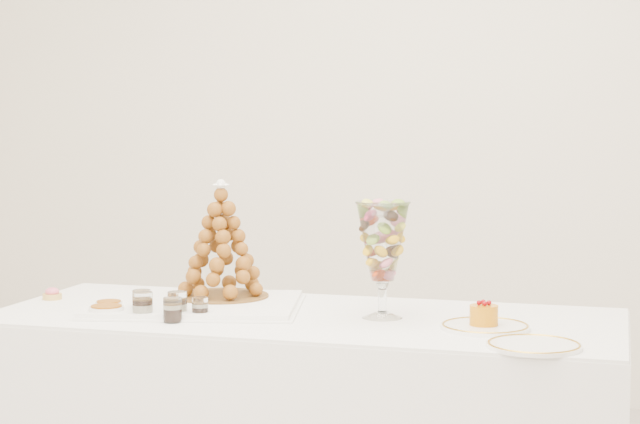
% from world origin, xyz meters
% --- Properties ---
extents(lace_tray, '(0.69, 0.57, 0.02)m').
position_xyz_m(lace_tray, '(-0.38, 0.19, 0.70)').
color(lace_tray, white).
rests_on(lace_tray, buffet_table).
extents(macaron_vase, '(0.15, 0.15, 0.33)m').
position_xyz_m(macaron_vase, '(0.19, 0.19, 0.90)').
color(macaron_vase, white).
rests_on(macaron_vase, buffet_table).
extents(cake_plate, '(0.24, 0.24, 0.01)m').
position_xyz_m(cake_plate, '(0.50, 0.11, 0.70)').
color(cake_plate, white).
rests_on(cake_plate, buffet_table).
extents(spare_plate, '(0.24, 0.24, 0.01)m').
position_xyz_m(spare_plate, '(0.64, -0.09, 0.69)').
color(spare_plate, white).
rests_on(spare_plate, buffet_table).
extents(pink_tart, '(0.06, 0.06, 0.04)m').
position_xyz_m(pink_tart, '(-0.87, 0.21, 0.71)').
color(pink_tart, tan).
rests_on(pink_tart, buffet_table).
extents(verrine_a, '(0.06, 0.06, 0.07)m').
position_xyz_m(verrine_a, '(-0.49, 0.05, 0.73)').
color(verrine_a, white).
rests_on(verrine_a, buffet_table).
extents(verrine_b, '(0.06, 0.06, 0.08)m').
position_xyz_m(verrine_b, '(-0.37, 0.03, 0.73)').
color(verrine_b, white).
rests_on(verrine_b, buffet_table).
extents(verrine_c, '(0.05, 0.05, 0.06)m').
position_xyz_m(verrine_c, '(-0.30, 0.03, 0.72)').
color(verrine_c, white).
rests_on(verrine_c, buffet_table).
extents(verrine_d, '(0.07, 0.07, 0.08)m').
position_xyz_m(verrine_d, '(-0.45, -0.02, 0.73)').
color(verrine_d, white).
rests_on(verrine_d, buffet_table).
extents(verrine_e, '(0.05, 0.05, 0.07)m').
position_xyz_m(verrine_e, '(-0.35, -0.04, 0.72)').
color(verrine_e, white).
rests_on(verrine_e, buffet_table).
extents(ramekin_back, '(0.08, 0.08, 0.02)m').
position_xyz_m(ramekin_back, '(-0.61, 0.08, 0.70)').
color(ramekin_back, white).
rests_on(ramekin_back, buffet_table).
extents(ramekin_front, '(0.10, 0.10, 0.03)m').
position_xyz_m(ramekin_front, '(-0.56, -0.02, 0.70)').
color(ramekin_front, white).
rests_on(ramekin_front, buffet_table).
extents(croquembouche, '(0.29, 0.29, 0.36)m').
position_xyz_m(croquembouche, '(-0.33, 0.29, 0.88)').
color(croquembouche, brown).
rests_on(croquembouche, lace_tray).
extents(mousse_cake, '(0.08, 0.08, 0.07)m').
position_xyz_m(mousse_cake, '(0.49, 0.11, 0.73)').
color(mousse_cake, '#CD7709').
rests_on(mousse_cake, cake_plate).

